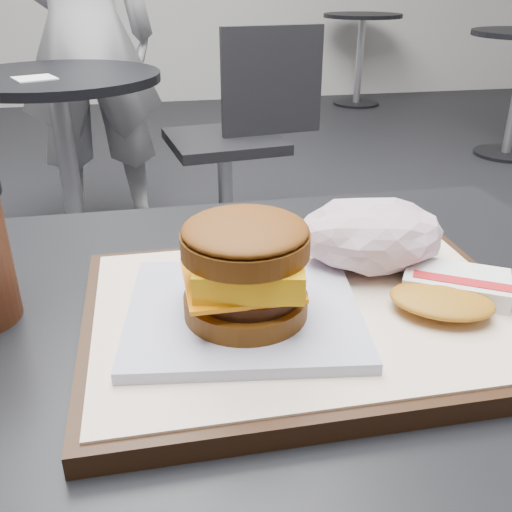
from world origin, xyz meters
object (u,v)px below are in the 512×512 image
object	(u,v)px
serving_tray	(306,315)
patron	(84,35)
customer_table	(240,479)
neighbor_chair	(241,127)
breakfast_sandwich	(246,279)
crumpled_wrapper	(372,235)
neighbor_table	(63,133)
hash_brown	(450,291)

from	to	relation	value
serving_tray	patron	bearing A→B (deg)	99.01
customer_table	neighbor_chair	size ratio (longest dim) A/B	0.91
serving_tray	breakfast_sandwich	distance (m)	0.08
breakfast_sandwich	crumpled_wrapper	bearing A→B (deg)	29.92
serving_tray	breakfast_sandwich	xyz separation A→B (m)	(-0.06, -0.01, 0.05)
neighbor_table	crumpled_wrapper	bearing A→B (deg)	-72.85
crumpled_wrapper	serving_tray	bearing A→B (deg)	-141.65
hash_brown	breakfast_sandwich	bearing A→B (deg)	179.28
neighbor_table	breakfast_sandwich	bearing A→B (deg)	-78.06
customer_table	crumpled_wrapper	size ratio (longest dim) A/B	5.66
crumpled_wrapper	customer_table	bearing A→B (deg)	-158.25
breakfast_sandwich	patron	xyz separation A→B (m)	(-0.29, 2.18, -0.01)
breakfast_sandwich	neighbor_table	size ratio (longest dim) A/B	0.28
hash_brown	crumpled_wrapper	distance (m)	0.09
serving_tray	patron	size ratio (longest dim) A/B	0.23
crumpled_wrapper	neighbor_chair	bearing A→B (deg)	84.74
neighbor_chair	serving_tray	bearing A→B (deg)	-97.68
crumpled_wrapper	neighbor_chair	xyz separation A→B (m)	(0.16, 1.71, -0.31)
serving_tray	crumpled_wrapper	xyz separation A→B (m)	(0.08, 0.06, 0.04)
customer_table	serving_tray	xyz separation A→B (m)	(0.06, -0.01, 0.20)
neighbor_chair	breakfast_sandwich	bearing A→B (deg)	-99.37
breakfast_sandwich	crumpled_wrapper	xyz separation A→B (m)	(0.14, 0.08, -0.01)
customer_table	breakfast_sandwich	size ratio (longest dim) A/B	3.80
neighbor_chair	hash_brown	bearing A→B (deg)	-93.70
crumpled_wrapper	neighbor_chair	world-z (taller)	neighbor_chair
customer_table	crumpled_wrapper	bearing A→B (deg)	21.75
customer_table	patron	size ratio (longest dim) A/B	0.49
neighbor_table	patron	world-z (taller)	patron
serving_tray	neighbor_chair	world-z (taller)	neighbor_chair
hash_brown	neighbor_chair	bearing A→B (deg)	86.30
neighbor_table	hash_brown	bearing A→B (deg)	-72.33
customer_table	breakfast_sandwich	xyz separation A→B (m)	(0.00, -0.02, 0.24)
hash_brown	neighbor_table	distance (m)	1.78
breakfast_sandwich	neighbor_chair	size ratio (longest dim) A/B	0.24
customer_table	patron	xyz separation A→B (m)	(-0.28, 2.16, 0.24)
serving_tray	neighbor_chair	size ratio (longest dim) A/B	0.43
breakfast_sandwich	neighbor_chair	distance (m)	1.84
breakfast_sandwich	hash_brown	bearing A→B (deg)	-0.72
patron	crumpled_wrapper	bearing A→B (deg)	93.73
customer_table	crumpled_wrapper	distance (m)	0.28
hash_brown	patron	xyz separation A→B (m)	(-0.47, 2.19, 0.02)
customer_table	neighbor_chair	xyz separation A→B (m)	(0.30, 1.77, -0.07)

